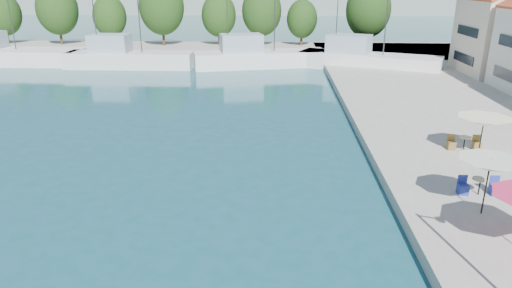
# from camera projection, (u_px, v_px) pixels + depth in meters

# --- Properties ---
(quay_far) EXTENTS (90.00, 16.00, 0.60)m
(quay_far) POSITION_uv_depth(u_px,v_px,m) (216.00, 51.00, 63.56)
(quay_far) COLOR #A39C94
(quay_far) RESTS_ON ground
(trawler_02) EXTENTS (14.66, 3.91, 10.20)m
(trawler_02) POSITION_uv_depth(u_px,v_px,m) (127.00, 58.00, 52.90)
(trawler_02) COLOR silver
(trawler_02) RESTS_ON ground
(trawler_03) EXTENTS (16.18, 7.77, 10.20)m
(trawler_03) POSITION_uv_depth(u_px,v_px,m) (258.00, 58.00, 53.40)
(trawler_03) COLOR white
(trawler_03) RESTS_ON ground
(trawler_04) EXTENTS (16.01, 9.78, 10.20)m
(trawler_04) POSITION_uv_depth(u_px,v_px,m) (365.00, 60.00, 51.67)
(trawler_04) COLOR silver
(trawler_04) RESTS_ON ground
(tree_01) EXTENTS (5.06, 5.06, 7.49)m
(tree_01) POSITION_uv_depth(u_px,v_px,m) (3.00, 14.00, 67.40)
(tree_01) COLOR #3F2B19
(tree_01) RESTS_ON quay_far
(tree_02) EXTENTS (5.91, 5.91, 8.75)m
(tree_02) POSITION_uv_depth(u_px,v_px,m) (57.00, 9.00, 66.35)
(tree_02) COLOR #3F2B19
(tree_02) RESTS_ON quay_far
(tree_03) EXTENTS (4.79, 4.79, 7.09)m
(tree_03) POSITION_uv_depth(u_px,v_px,m) (110.00, 16.00, 66.07)
(tree_03) COLOR #3F2B19
(tree_03) RESTS_ON quay_far
(tree_04) EXTENTS (6.39, 6.39, 9.46)m
(tree_04) POSITION_uv_depth(u_px,v_px,m) (162.00, 7.00, 65.13)
(tree_04) COLOR #3F2B19
(tree_04) RESTS_ON quay_far
(tree_05) EXTENTS (4.99, 4.99, 7.39)m
(tree_05) POSITION_uv_depth(u_px,v_px,m) (219.00, 15.00, 66.02)
(tree_05) COLOR #3F2B19
(tree_05) RESTS_ON quay_far
(tree_06) EXTENTS (5.68, 5.68, 8.41)m
(tree_06) POSITION_uv_depth(u_px,v_px,m) (262.00, 11.00, 65.40)
(tree_06) COLOR #3F2B19
(tree_06) RESTS_ON quay_far
(tree_07) EXTENTS (4.40, 4.40, 6.51)m
(tree_07) POSITION_uv_depth(u_px,v_px,m) (302.00, 19.00, 65.88)
(tree_07) COLOR #3F2B19
(tree_07) RESTS_ON quay_far
(tree_08) EXTENTS (6.11, 6.11, 9.04)m
(tree_08) POSITION_uv_depth(u_px,v_px,m) (368.00, 10.00, 62.48)
(tree_08) COLOR #3F2B19
(tree_08) RESTS_ON quay_far
(umbrella_white) EXTENTS (2.49, 2.49, 2.37)m
(umbrella_white) POSITION_uv_depth(u_px,v_px,m) (490.00, 165.00, 17.93)
(umbrella_white) COLOR black
(umbrella_white) RESTS_ON quay_right
(umbrella_cream) EXTENTS (2.80, 2.80, 2.20)m
(umbrella_cream) POSITION_uv_depth(u_px,v_px,m) (484.00, 122.00, 24.11)
(umbrella_cream) COLOR black
(umbrella_cream) RESTS_ON quay_right
(cafe_table_02) EXTENTS (1.82, 0.70, 0.76)m
(cafe_table_02) POSITION_uv_depth(u_px,v_px,m) (479.00, 189.00, 20.20)
(cafe_table_02) COLOR black
(cafe_table_02) RESTS_ON quay_right
(cafe_table_03) EXTENTS (1.82, 0.70, 0.76)m
(cafe_table_03) POSITION_uv_depth(u_px,v_px,m) (464.00, 145.00, 25.57)
(cafe_table_03) COLOR black
(cafe_table_03) RESTS_ON quay_right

